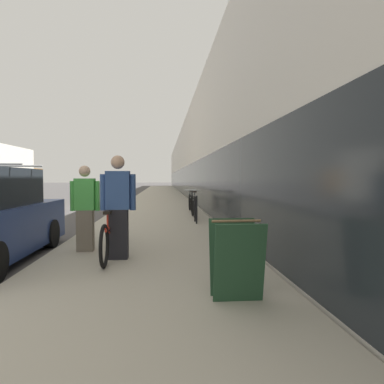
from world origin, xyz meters
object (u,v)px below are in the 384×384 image
(person_bystander, at_px, (85,208))
(cruiser_bike_middle, at_px, (191,202))
(tandem_bicycle, at_px, (113,234))
(cruiser_bike_nearest, at_px, (194,206))
(sandwich_board_sign, at_px, (236,259))
(bike_rack_hoop, at_px, (196,206))
(person_rider, at_px, (118,207))

(person_bystander, distance_m, cruiser_bike_middle, 7.74)
(person_bystander, xyz_separation_m, cruiser_bike_middle, (2.58, 7.28, -0.43))
(cruiser_bike_middle, bearing_deg, person_bystander, -109.52)
(tandem_bicycle, bearing_deg, cruiser_bike_middle, 75.18)
(cruiser_bike_nearest, xyz_separation_m, sandwich_board_sign, (-0.23, -7.89, 0.05))
(person_bystander, relative_size, bike_rack_hoop, 1.90)
(sandwich_board_sign, bearing_deg, tandem_bicycle, 125.86)
(tandem_bicycle, height_order, cruiser_bike_middle, cruiser_bike_middle)
(person_bystander, bearing_deg, bike_rack_hoop, 57.61)
(tandem_bicycle, xyz_separation_m, bike_rack_hoop, (1.90, 4.23, 0.15))
(bike_rack_hoop, xyz_separation_m, cruiser_bike_nearest, (0.05, 1.28, -0.12))
(cruiser_bike_nearest, bearing_deg, sandwich_board_sign, -91.66)
(cruiser_bike_nearest, distance_m, cruiser_bike_middle, 2.14)
(person_rider, xyz_separation_m, person_bystander, (-0.70, 0.68, -0.07))
(tandem_bicycle, bearing_deg, person_rider, -67.25)
(tandem_bicycle, xyz_separation_m, cruiser_bike_nearest, (1.95, 5.50, 0.03))
(cruiser_bike_middle, bearing_deg, sandwich_board_sign, -91.71)
(tandem_bicycle, xyz_separation_m, person_rider, (0.14, -0.33, 0.52))
(tandem_bicycle, relative_size, person_rider, 1.46)
(sandwich_board_sign, bearing_deg, cruiser_bike_nearest, 88.34)
(person_bystander, xyz_separation_m, cruiser_bike_nearest, (2.51, 5.15, -0.41))
(person_rider, xyz_separation_m, sandwich_board_sign, (1.59, -2.06, -0.43))
(person_bystander, distance_m, sandwich_board_sign, 3.58)
(person_rider, distance_m, bike_rack_hoop, 4.90)
(person_rider, relative_size, sandwich_board_sign, 1.94)
(sandwich_board_sign, bearing_deg, person_rider, 127.62)
(tandem_bicycle, height_order, sandwich_board_sign, sandwich_board_sign)
(bike_rack_hoop, height_order, sandwich_board_sign, sandwich_board_sign)
(tandem_bicycle, distance_m, person_rider, 0.62)
(tandem_bicycle, height_order, bike_rack_hoop, same)
(tandem_bicycle, distance_m, bike_rack_hoop, 4.64)
(bike_rack_hoop, relative_size, cruiser_bike_nearest, 0.47)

